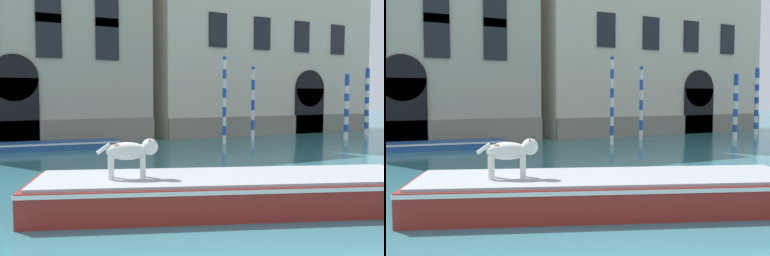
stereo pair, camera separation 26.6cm
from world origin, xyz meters
TOP-DOWN VIEW (x-y plane):
  - palazzo_left at (2.03, 22.44)m, footprint 10.81×6.13m
  - palazzo_right at (16.24, 22.45)m, footprint 15.83×6.13m
  - boat_foreground at (3.00, 5.16)m, footprint 8.65×5.32m
  - dog_on_deck at (1.04, 5.84)m, footprint 1.20×0.68m
  - boat_moored_near_palazzo at (1.77, 18.09)m, footprint 6.12×2.08m
  - mooring_pole_0 at (9.82, 16.08)m, footprint 0.19×0.19m
  - mooring_pole_1 at (12.45, 17.28)m, footprint 0.20×0.20m
  - mooring_pole_2 at (17.18, 15.02)m, footprint 0.26×0.26m
  - mooring_pole_3 at (20.65, 16.59)m, footprint 0.27×0.27m

SIDE VIEW (x-z plane):
  - boat_moored_near_palazzo at x=1.77m, z-range 0.01..0.37m
  - boat_foreground at x=3.00m, z-range 0.02..0.76m
  - dog_on_deck at x=1.04m, z-range 0.86..1.70m
  - mooring_pole_2 at x=17.18m, z-range 0.02..3.70m
  - mooring_pole_1 at x=12.45m, z-range 0.02..4.07m
  - mooring_pole_3 at x=20.65m, z-range 0.02..4.21m
  - mooring_pole_0 at x=9.82m, z-range 0.02..4.42m
  - palazzo_left at x=2.03m, z-range -0.02..12.63m
  - palazzo_right at x=16.24m, z-range -0.02..14.22m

